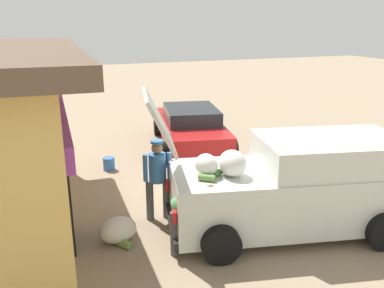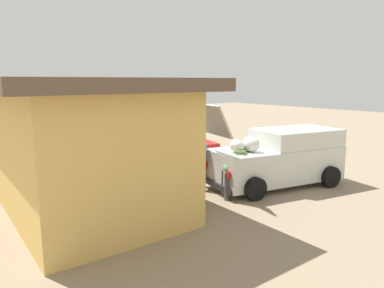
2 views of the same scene
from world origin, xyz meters
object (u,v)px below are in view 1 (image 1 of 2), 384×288
Objects in this scene: customer_bending at (189,209)px; paint_bucket at (109,164)px; vendor_standing at (158,175)px; unloaded_banana_pile at (118,230)px; delivery_van at (294,185)px; parked_sedan at (191,128)px.

paint_bucket is at bearing 7.18° from customer_bending.
vendor_standing is 1.31× the size of customer_bending.
customer_bending is at bearing -174.16° from vendor_standing.
paint_bucket is (3.16, 0.43, -0.77)m from vendor_standing.
unloaded_banana_pile is 3.78m from paint_bucket.
delivery_van is 6.14× the size of unloaded_banana_pile.
vendor_standing is 1.36m from customer_bending.
vendor_standing is 1.33m from unloaded_banana_pile.
customer_bending is at bearing 90.28° from delivery_van.
parked_sedan is 5.01m from vendor_standing.
customer_bending is 1.54× the size of unloaded_banana_pile.
vendor_standing is at bearing 59.41° from delivery_van.
delivery_van reaches higher than customer_bending.
unloaded_banana_pile is at bearing 76.85° from delivery_van.
unloaded_banana_pile is 2.38× the size of paint_bucket.
vendor_standing reaches higher than customer_bending.
parked_sedan is at bearing -34.15° from unloaded_banana_pile.
vendor_standing is 2.02× the size of unloaded_banana_pile.
customer_bending is at bearing -124.99° from unloaded_banana_pile.
unloaded_banana_pile is (-0.59, 0.95, -0.73)m from vendor_standing.
vendor_standing is (-4.38, 2.42, 0.34)m from parked_sedan.
unloaded_banana_pile is at bearing 55.01° from customer_bending.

